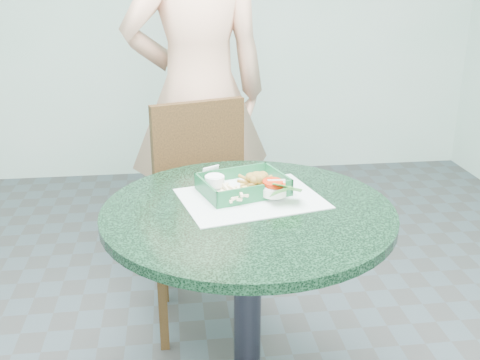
{
  "coord_description": "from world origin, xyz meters",
  "views": [
    {
      "loc": [
        -0.22,
        -1.53,
        1.44
      ],
      "look_at": [
        -0.01,
        0.1,
        0.82
      ],
      "focal_mm": 42.0,
      "sensor_mm": 36.0,
      "label": 1
    }
  ],
  "objects": [
    {
      "name": "fries_pile",
      "position": [
        -0.06,
        0.08,
        0.79
      ],
      "size": [
        0.11,
        0.12,
        0.04
      ],
      "primitive_type": null,
      "rotation": [
        0.0,
        0.0,
        0.08
      ],
      "color": "#FFE4AF",
      "rests_on": "food_basket"
    },
    {
      "name": "placemat",
      "position": [
        0.02,
        0.07,
        0.75
      ],
      "size": [
        0.48,
        0.4,
        0.0
      ],
      "primitive_type": "cube",
      "rotation": [
        0.0,
        0.0,
        0.23
      ],
      "color": "silver",
      "rests_on": "cafe_table"
    },
    {
      "name": "sauce_ramekin",
      "position": [
        -0.09,
        0.14,
        0.8
      ],
      "size": [
        0.06,
        0.06,
        0.03
      ],
      "rotation": [
        0.0,
        0.0,
        0.24
      ],
      "color": "white",
      "rests_on": "food_basket"
    },
    {
      "name": "diner_person",
      "position": [
        -0.09,
        0.97,
        1.1
      ],
      "size": [
        0.88,
        0.65,
        2.2
      ],
      "primitive_type": "imported",
      "rotation": [
        0.0,
        0.0,
        3.31
      ],
      "color": "tan",
      "rests_on": "floor"
    },
    {
      "name": "cafe_table",
      "position": [
        0.0,
        0.0,
        0.58
      ],
      "size": [
        0.88,
        0.88,
        0.75
      ],
      "color": "#22222B",
      "rests_on": "floor"
    },
    {
      "name": "dining_chair",
      "position": [
        -0.11,
        0.65,
        0.53
      ],
      "size": [
        0.41,
        0.41,
        0.93
      ],
      "rotation": [
        0.0,
        0.0,
        0.32
      ],
      "color": "#301F14",
      "rests_on": "floor"
    },
    {
      "name": "food_basket",
      "position": [
        0.0,
        0.12,
        0.77
      ],
      "size": [
        0.26,
        0.19,
        0.05
      ],
      "rotation": [
        0.0,
        0.0,
        0.3
      ],
      "color": "#15562E",
      "rests_on": "placemat"
    },
    {
      "name": "garnish_cup",
      "position": [
        0.07,
        0.02,
        0.79
      ],
      "size": [
        0.11,
        0.11,
        0.04
      ],
      "rotation": [
        0.0,
        0.0,
        -0.04
      ],
      "color": "silver",
      "rests_on": "food_basket"
    },
    {
      "name": "crab_sandwich",
      "position": [
        0.03,
        0.09,
        0.8
      ],
      "size": [
        0.11,
        0.11,
        0.07
      ],
      "rotation": [
        0.0,
        0.0,
        0.01
      ],
      "color": "#DCBA53",
      "rests_on": "food_basket"
    }
  ]
}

